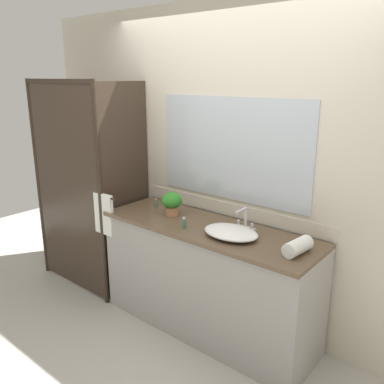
# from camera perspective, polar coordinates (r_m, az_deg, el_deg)

# --- Properties ---
(ground_plane) EXTENTS (8.00, 8.00, 0.00)m
(ground_plane) POSITION_cam_1_polar(r_m,az_deg,el_deg) (3.55, 1.97, -18.61)
(ground_plane) COLOR #B7B2A8
(wall_back_with_mirror) EXTENTS (4.40, 0.06, 2.60)m
(wall_back_with_mirror) POSITION_cam_1_polar(r_m,az_deg,el_deg) (3.28, 5.87, 3.39)
(wall_back_with_mirror) COLOR beige
(wall_back_with_mirror) RESTS_ON ground_plane
(vanity_cabinet) EXTENTS (1.80, 0.58, 0.90)m
(vanity_cabinet) POSITION_cam_1_polar(r_m,az_deg,el_deg) (3.32, 2.15, -12.12)
(vanity_cabinet) COLOR #9E9993
(vanity_cabinet) RESTS_ON ground_plane
(shower_enclosure) EXTENTS (1.20, 0.59, 2.00)m
(shower_enclosure) POSITION_cam_1_polar(r_m,az_deg,el_deg) (3.85, -14.84, 0.47)
(shower_enclosure) COLOR #2D2319
(shower_enclosure) RESTS_ON ground_plane
(sink_basin) EXTENTS (0.42, 0.31, 0.07)m
(sink_basin) POSITION_cam_1_polar(r_m,az_deg,el_deg) (2.94, 5.52, -5.69)
(sink_basin) COLOR white
(sink_basin) RESTS_ON vanity_cabinet
(faucet) EXTENTS (0.17, 0.15, 0.18)m
(faucet) POSITION_cam_1_polar(r_m,az_deg,el_deg) (3.07, 7.46, -4.23)
(faucet) COLOR silver
(faucet) RESTS_ON vanity_cabinet
(potted_plant) EXTENTS (0.17, 0.17, 0.19)m
(potted_plant) POSITION_cam_1_polar(r_m,az_deg,el_deg) (3.34, -2.89, -1.46)
(potted_plant) COLOR #B77A51
(potted_plant) RESTS_ON vanity_cabinet
(amenity_bottle_body_wash) EXTENTS (0.03, 0.03, 0.08)m
(amenity_bottle_body_wash) POSITION_cam_1_polar(r_m,az_deg,el_deg) (3.59, -5.11, -1.51)
(amenity_bottle_body_wash) COLOR #4C7056
(amenity_bottle_body_wash) RESTS_ON vanity_cabinet
(amenity_bottle_conditioner) EXTENTS (0.03, 0.03, 0.09)m
(amenity_bottle_conditioner) POSITION_cam_1_polar(r_m,az_deg,el_deg) (3.08, -1.13, -4.41)
(amenity_bottle_conditioner) COLOR #4C7056
(amenity_bottle_conditioner) RESTS_ON vanity_cabinet
(rolled_towel_near_edge) EXTENTS (0.13, 0.24, 0.10)m
(rolled_towel_near_edge) POSITION_cam_1_polar(r_m,az_deg,el_deg) (2.73, 14.74, -7.49)
(rolled_towel_near_edge) COLOR white
(rolled_towel_near_edge) RESTS_ON vanity_cabinet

